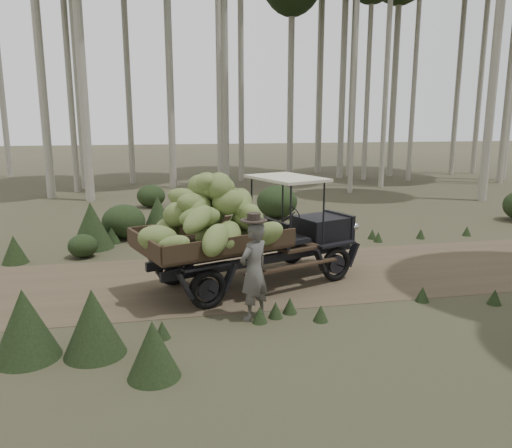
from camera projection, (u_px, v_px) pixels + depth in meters
The scene contains 5 objects.
ground at pixel (334, 273), 11.57m from camera, with size 120.00×120.00×0.00m, color #473D2B.
dirt_track at pixel (334, 272), 11.57m from camera, with size 70.00×4.00×0.01m, color brown.
banana_truck at pixel (229, 220), 10.11m from camera, with size 5.16×3.39×2.56m.
farmer at pixel (254, 270), 8.74m from camera, with size 0.77×0.73×1.92m.
undergrowth at pixel (332, 269), 10.04m from camera, with size 24.17×24.09×1.37m.
Camera 1 is at (-4.02, -10.49, 3.51)m, focal length 35.00 mm.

